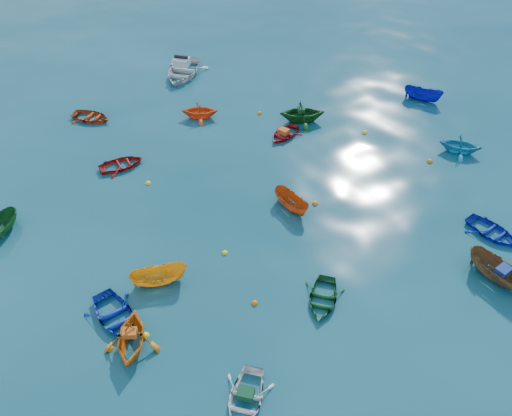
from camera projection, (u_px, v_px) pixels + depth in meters
ground at (311, 267)px, 25.41m from camera, size 160.00×160.00×0.00m
dinghy_blue_sw at (116, 319)px, 23.04m from camera, size 2.41×3.28×0.66m
dinghy_white_near at (245, 401)px, 20.04m from camera, size 3.48×3.43×0.59m
sampan_brown_mid at (495, 280)px, 24.81m from camera, size 1.41×3.40×1.30m
dinghy_blue_se at (491, 234)px, 27.22m from camera, size 2.31×3.08×0.61m
dinghy_orange_w at (133, 346)px, 21.97m from camera, size 3.64×3.78×1.53m
sampan_yellow_mid at (160, 282)px, 24.67m from camera, size 3.03×2.05×1.10m
dinghy_green_e at (322, 301)px, 23.82m from camera, size 3.39×3.32×0.57m
dinghy_cyan_se at (458, 152)px, 33.04m from camera, size 3.42×3.48×1.39m
dinghy_red_nw at (122, 167)px, 31.84m from camera, size 3.06×2.37×0.58m
sampan_orange_n at (291, 208)px, 28.85m from camera, size 1.10×2.74×1.05m
dinghy_green_n at (302, 121)px, 35.91m from camera, size 4.12×3.96×1.67m
dinghy_red_ne at (284, 136)px, 34.48m from camera, size 3.12×2.63×0.55m
sampan_blue_far at (421, 100)px, 38.21m from camera, size 2.36×3.07×1.12m
dinghy_red_far at (91, 119)px, 36.12m from camera, size 3.45×3.64×0.61m
dinghy_orange_far at (200, 118)px, 36.31m from camera, size 3.41×3.30×1.37m
sampan_green_far at (5, 232)px, 27.33m from camera, size 2.53×2.60×1.02m
motorboat_white at (183, 75)px, 41.32m from camera, size 5.94×5.83×1.61m
tarp_green_a at (246, 393)px, 19.81m from camera, size 0.83×0.85×0.33m
tarp_blue_a at (503, 270)px, 24.18m from camera, size 0.74×0.58×0.35m
tarp_orange_a at (130, 333)px, 21.40m from camera, size 0.75×0.70×0.29m
tarp_green_b at (301, 109)px, 35.25m from camera, size 0.72×0.77×0.30m
tarp_orange_b at (284, 131)px, 34.13m from camera, size 0.70×0.81×0.33m
buoy_or_a at (255, 303)px, 23.71m from camera, size 0.32×0.32×0.32m
buoy_ye_a at (225, 253)px, 26.17m from camera, size 0.31×0.31×0.31m
buoy_or_b at (430, 162)px, 32.23m from camera, size 0.38×0.38×0.38m
buoy_ye_b at (145, 336)px, 22.35m from camera, size 0.37×0.37×0.37m
buoy_or_c at (110, 349)px, 21.86m from camera, size 0.31×0.31×0.31m
buoy_ye_c at (148, 184)px, 30.54m from camera, size 0.34×0.34×0.34m
buoy_or_d at (315, 204)px, 29.13m from camera, size 0.36×0.36×0.36m
buoy_or_e at (260, 114)px, 36.71m from camera, size 0.34×0.34×0.34m
buoy_ye_e at (365, 133)px, 34.77m from camera, size 0.37×0.37×0.37m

